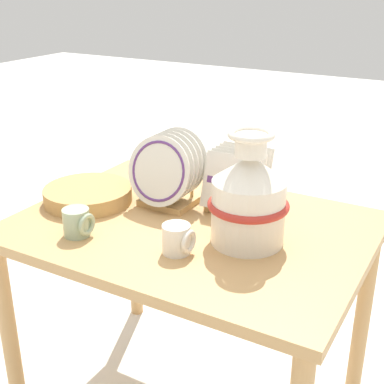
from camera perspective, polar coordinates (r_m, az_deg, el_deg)
display_table at (r=1.77m, az=0.00°, el=-6.17°), size 1.11×0.83×0.73m
ceramic_vase at (r=1.56m, az=6.06°, el=-0.55°), size 0.24×0.24×0.34m
dish_rack_round_plates at (r=1.82m, az=-2.71°, el=1.98°), size 0.24×0.19×0.26m
dish_rack_square_plates at (r=1.80m, az=4.80°, el=0.62°), size 0.19×0.18×0.21m
wicker_charger_stack at (r=1.91m, az=-11.03°, el=-0.28°), size 0.31×0.31×0.05m
mug_sage_glaze at (r=1.67m, az=-12.11°, el=-3.20°), size 0.09×0.08×0.09m
mug_cream_glaze at (r=1.53m, az=-1.54°, el=-5.06°), size 0.09×0.08×0.09m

